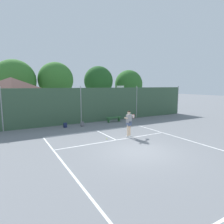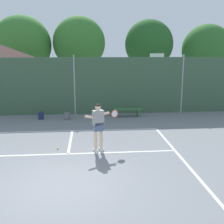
{
  "view_description": "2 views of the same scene",
  "coord_description": "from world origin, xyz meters",
  "px_view_note": "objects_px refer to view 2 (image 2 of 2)",
  "views": [
    {
      "loc": [
        -6.34,
        -8.14,
        3.6
      ],
      "look_at": [
        1.26,
        5.27,
        1.45
      ],
      "focal_mm": 30.86,
      "sensor_mm": 36.0,
      "label": 1
    },
    {
      "loc": [
        0.79,
        -7.47,
        3.86
      ],
      "look_at": [
        1.89,
        5.18,
        0.96
      ],
      "focal_mm": 44.76,
      "sensor_mm": 36.0,
      "label": 2
    }
  ],
  "objects_px": {
    "basketball_hoop": "(156,73)",
    "backpack_grey": "(67,116)",
    "tennis_ball": "(58,149)",
    "courtside_bench": "(128,111)",
    "tennis_player": "(98,123)",
    "backpack_navy": "(41,116)"
  },
  "relations": [
    {
      "from": "basketball_hoop",
      "to": "backpack_grey",
      "type": "height_order",
      "value": "basketball_hoop"
    },
    {
      "from": "basketball_hoop",
      "to": "tennis_ball",
      "type": "height_order",
      "value": "basketball_hoop"
    },
    {
      "from": "backpack_grey",
      "to": "tennis_ball",
      "type": "bearing_deg",
      "value": -90.63
    },
    {
      "from": "backpack_grey",
      "to": "courtside_bench",
      "type": "bearing_deg",
      "value": 5.51
    },
    {
      "from": "tennis_player",
      "to": "backpack_navy",
      "type": "xyz_separation_m",
      "value": [
        -3.01,
        5.22,
        -0.92
      ]
    },
    {
      "from": "tennis_ball",
      "to": "backpack_grey",
      "type": "distance_m",
      "value": 4.72
    },
    {
      "from": "backpack_navy",
      "to": "basketball_hoop",
      "type": "bearing_deg",
      "value": 19.23
    },
    {
      "from": "tennis_player",
      "to": "backpack_grey",
      "type": "distance_m",
      "value": 5.33
    },
    {
      "from": "tennis_ball",
      "to": "courtside_bench",
      "type": "xyz_separation_m",
      "value": [
        3.48,
        5.05,
        0.33
      ]
    },
    {
      "from": "basketball_hoop",
      "to": "courtside_bench",
      "type": "xyz_separation_m",
      "value": [
        -2.18,
        -2.34,
        -1.95
      ]
    },
    {
      "from": "backpack_navy",
      "to": "backpack_grey",
      "type": "height_order",
      "value": "same"
    },
    {
      "from": "tennis_ball",
      "to": "backpack_grey",
      "type": "bearing_deg",
      "value": 89.37
    },
    {
      "from": "basketball_hoop",
      "to": "tennis_ball",
      "type": "xyz_separation_m",
      "value": [
        -5.66,
        -7.39,
        -2.28
      ]
    },
    {
      "from": "tennis_ball",
      "to": "backpack_navy",
      "type": "bearing_deg",
      "value": 106.03
    },
    {
      "from": "basketball_hoop",
      "to": "backpack_grey",
      "type": "bearing_deg",
      "value": -154.52
    },
    {
      "from": "tennis_player",
      "to": "basketball_hoop",
      "type": "bearing_deg",
      "value": 62.16
    },
    {
      "from": "basketball_hoop",
      "to": "tennis_player",
      "type": "height_order",
      "value": "basketball_hoop"
    },
    {
      "from": "tennis_player",
      "to": "backpack_grey",
      "type": "relative_size",
      "value": 4.01
    },
    {
      "from": "tennis_ball",
      "to": "backpack_navy",
      "type": "relative_size",
      "value": 0.14
    },
    {
      "from": "backpack_navy",
      "to": "backpack_grey",
      "type": "relative_size",
      "value": 1.0
    },
    {
      "from": "tennis_player",
      "to": "tennis_ball",
      "type": "xyz_separation_m",
      "value": [
        -1.6,
        0.29,
        -1.08
      ]
    },
    {
      "from": "tennis_ball",
      "to": "backpack_grey",
      "type": "height_order",
      "value": "backpack_grey"
    }
  ]
}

